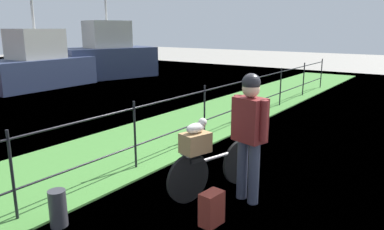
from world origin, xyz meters
name	(u,v)px	position (x,y,z in m)	size (l,w,h in m)	color
ground_plane	(279,178)	(0.00, 0.00, 0.00)	(60.00, 60.00, 0.00)	gray
grass_strip	(140,143)	(0.00, 2.88, 0.01)	(27.00, 2.40, 0.03)	#478438
iron_fence	(174,118)	(0.00, 2.03, 0.65)	(18.04, 0.04, 1.12)	black
bicycle_main	(215,168)	(-1.00, 0.54, 0.35)	(1.58, 0.48, 0.66)	black
wooden_crate	(195,143)	(-1.33, 0.63, 0.79)	(0.37, 0.25, 0.26)	#A87F51
terrier_dog	(197,127)	(-1.30, 0.62, 0.99)	(0.32, 0.21, 0.18)	silver
cyclist_person	(250,127)	(-0.96, 0.06, 1.00)	(0.36, 0.52, 1.68)	#383D51
backpack_on_paving	(212,209)	(-1.74, 0.11, 0.20)	(0.28, 0.18, 0.40)	maroon
mooring_bollard	(58,208)	(-2.78, 1.53, 0.22)	(0.20, 0.20, 0.44)	#38383D
moored_boat_mid	(38,66)	(2.99, 11.01, 0.81)	(4.18, 2.16, 3.81)	#2D3856
moored_boat_far	(108,56)	(6.58, 11.04, 0.96)	(4.54, 3.11, 4.16)	#2D3856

